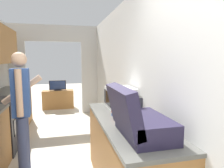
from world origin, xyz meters
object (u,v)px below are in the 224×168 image
(microwave, at_px, (120,97))
(tv_cabinet, at_px, (58,99))
(suitcase, at_px, (137,120))
(book_stack, at_px, (123,112))
(person, at_px, (22,111))
(television, at_px, (58,86))

(microwave, height_order, tv_cabinet, microwave)
(suitcase, xyz_separation_m, book_stack, (0.05, 0.58, -0.09))
(person, relative_size, microwave, 3.64)
(tv_cabinet, relative_size, television, 1.86)
(person, height_order, television, person)
(microwave, bearing_deg, television, 103.81)
(book_stack, height_order, tv_cabinet, book_stack)
(microwave, relative_size, tv_cabinet, 0.47)
(television, bearing_deg, microwave, -76.19)
(tv_cabinet, height_order, television, television)
(television, bearing_deg, tv_cabinet, 90.00)
(person, distance_m, microwave, 1.32)
(book_stack, distance_m, television, 4.42)
(microwave, xyz_separation_m, television, (-0.94, 3.84, -0.29))
(book_stack, relative_size, television, 0.56)
(person, height_order, suitcase, person)
(book_stack, xyz_separation_m, tv_cabinet, (-0.83, 4.38, -0.66))
(tv_cabinet, bearing_deg, microwave, -76.33)
(suitcase, bearing_deg, tv_cabinet, 98.98)
(suitcase, distance_m, microwave, 1.08)
(book_stack, bearing_deg, television, 100.86)
(suitcase, relative_size, microwave, 1.43)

